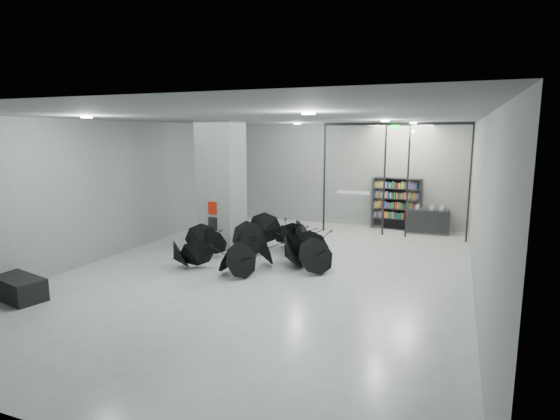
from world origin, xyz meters
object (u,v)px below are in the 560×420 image
at_px(column, 222,185).
at_px(bench, 16,287).
at_px(umbrella_cluster, 267,249).
at_px(bookshelf, 396,204).
at_px(shop_counter, 428,221).

xyz_separation_m(column, bench, (-1.99, -5.88, -1.75)).
relative_size(bench, umbrella_cluster, 0.32).
bearing_deg(bookshelf, shop_counter, -8.93).
distance_m(column, bookshelf, 6.90).
bearing_deg(column, bookshelf, 44.11).
bearing_deg(shop_counter, bookshelf, 161.35).
height_order(shop_counter, umbrella_cluster, umbrella_cluster).
relative_size(column, bookshelf, 2.03).
bearing_deg(umbrella_cluster, column, 154.11).
xyz_separation_m(shop_counter, umbrella_cluster, (-4.10, -5.39, -0.14)).
distance_m(bookshelf, shop_counter, 1.35).
distance_m(bench, bookshelf, 12.69).
distance_m(column, bench, 6.45).
bearing_deg(column, umbrella_cluster, -25.89).
height_order(column, umbrella_cluster, column).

